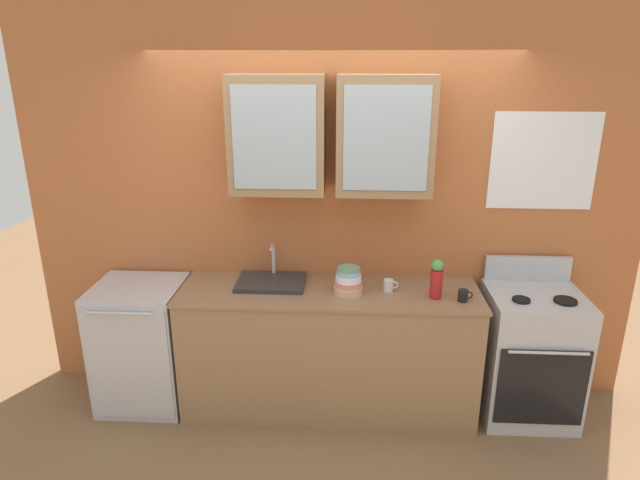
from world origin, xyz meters
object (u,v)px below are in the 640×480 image
object	(u,v)px
bowl_stack	(348,281)
cup_near_bowls	(389,285)
dishwasher	(143,345)
vase	(437,279)
stove_range	(530,354)
sink_faucet	(271,281)
cup_near_sink	(463,296)

from	to	relation	value
bowl_stack	cup_near_bowls	world-z (taller)	bowl_stack
bowl_stack	dishwasher	bearing A→B (deg)	178.67
bowl_stack	vase	size ratio (longest dim) A/B	0.72
stove_range	sink_faucet	world-z (taller)	sink_faucet
sink_faucet	dishwasher	distance (m)	1.07
sink_faucet	vase	world-z (taller)	vase
cup_near_bowls	bowl_stack	bearing A→B (deg)	-170.21
stove_range	dishwasher	bearing A→B (deg)	-179.92
stove_range	bowl_stack	xyz separation A→B (m)	(-1.28, -0.04, 0.54)
cup_near_sink	cup_near_bowls	xyz separation A→B (m)	(-0.48, 0.14, 0.00)
bowl_stack	sink_faucet	bearing A→B (deg)	166.91
cup_near_sink	dishwasher	bearing A→B (deg)	176.90
stove_range	vase	world-z (taller)	vase
sink_faucet	cup_near_bowls	distance (m)	0.83
stove_range	vase	xyz separation A→B (m)	(-0.70, -0.08, 0.60)
stove_range	vase	size ratio (longest dim) A/B	4.06
dishwasher	stove_range	bearing A→B (deg)	0.08
stove_range	vase	bearing A→B (deg)	-173.26
stove_range	bowl_stack	bearing A→B (deg)	-178.27
stove_range	dishwasher	world-z (taller)	stove_range
cup_near_sink	cup_near_bowls	size ratio (longest dim) A/B	0.97
cup_near_bowls	vase	bearing A→B (deg)	-16.84
stove_range	bowl_stack	distance (m)	1.39
cup_near_sink	dishwasher	distance (m)	2.31
cup_near_sink	bowl_stack	bearing A→B (deg)	173.43
stove_range	sink_faucet	xyz separation A→B (m)	(-1.83, 0.09, 0.48)
vase	cup_near_bowls	xyz separation A→B (m)	(-0.30, 0.09, -0.10)
cup_near_sink	cup_near_bowls	bearing A→B (deg)	164.24
sink_faucet	dishwasher	world-z (taller)	sink_faucet
stove_range	dishwasher	size ratio (longest dim) A/B	1.19
stove_range	vase	distance (m)	0.92
sink_faucet	bowl_stack	size ratio (longest dim) A/B	2.43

